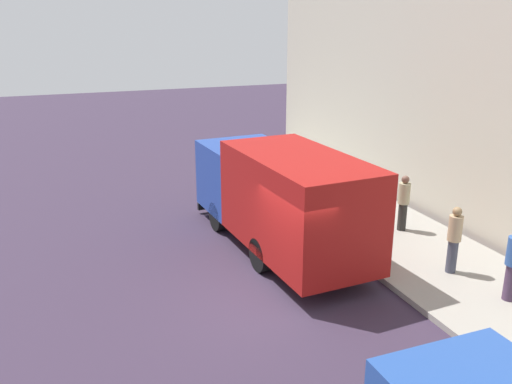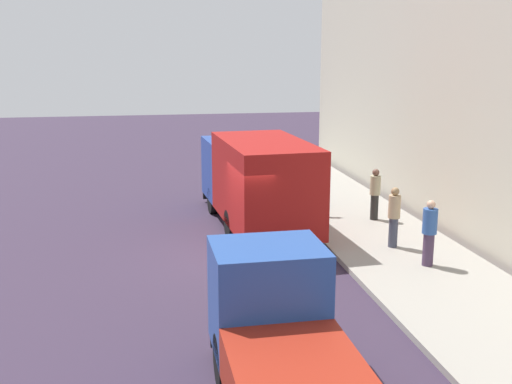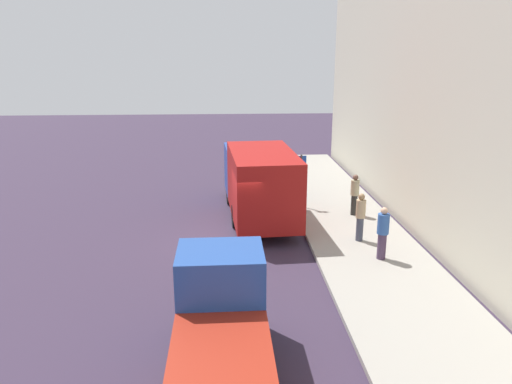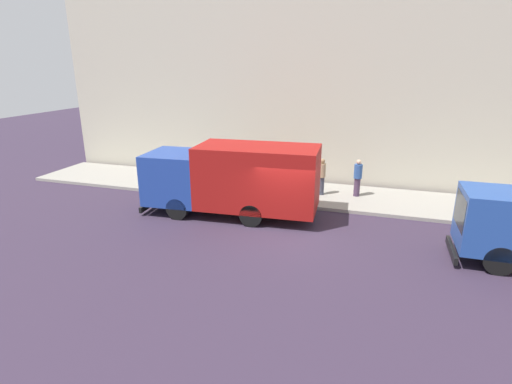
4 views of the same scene
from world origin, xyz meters
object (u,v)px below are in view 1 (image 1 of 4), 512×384
(large_utility_truck, at_px, (279,195))
(street_sign_post, at_px, (324,182))
(pedestrian_standing, at_px, (454,238))
(traffic_cone_orange, at_px, (291,187))
(pedestrian_walking, at_px, (404,201))

(large_utility_truck, bearing_deg, street_sign_post, 22.88)
(large_utility_truck, relative_size, pedestrian_standing, 4.24)
(pedestrian_standing, bearing_deg, traffic_cone_orange, 144.43)
(pedestrian_standing, distance_m, street_sign_post, 4.49)
(traffic_cone_orange, xyz_separation_m, street_sign_post, (-0.25, -2.93, 1.04))
(street_sign_post, bearing_deg, pedestrian_walking, -31.49)
(pedestrian_standing, relative_size, street_sign_post, 0.75)
(pedestrian_walking, height_order, pedestrian_standing, pedestrian_standing)
(large_utility_truck, bearing_deg, pedestrian_standing, -46.83)
(large_utility_truck, height_order, pedestrian_walking, large_utility_truck)
(street_sign_post, bearing_deg, pedestrian_standing, -69.94)
(large_utility_truck, relative_size, traffic_cone_orange, 10.22)
(large_utility_truck, bearing_deg, pedestrian_walking, -8.22)
(traffic_cone_orange, relative_size, street_sign_post, 0.31)
(pedestrian_standing, bearing_deg, large_utility_truck, -179.04)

